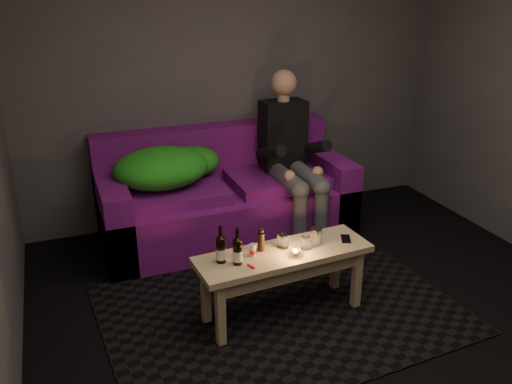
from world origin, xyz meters
The scene contains 17 objects.
floor centered at (0.00, 0.00, 0.00)m, with size 4.50×4.50×0.00m, color black.
room centered at (0.00, 0.47, 1.64)m, with size 4.50×4.50×4.50m.
rug centered at (-0.31, 0.51, 0.01)m, with size 2.39×1.74×0.01m, color black.
sofa centered at (-0.29, 1.82, 0.34)m, with size 2.17×0.98×0.93m.
green_blanket centered at (-0.79, 1.81, 0.70)m, with size 0.96×0.65×0.33m.
person centered at (0.28, 1.65, 0.75)m, with size 0.39×0.90×1.45m.
coffee_table centered at (-0.31, 0.46, 0.40)m, with size 1.22×0.46×0.49m.
beer_bottle_a centered at (-0.74, 0.48, 0.58)m, with size 0.06×0.06×0.25m.
beer_bottle_b centered at (-0.65, 0.42, 0.58)m, with size 0.06×0.06×0.25m.
salt_shaker centered at (-0.52, 0.48, 0.53)m, with size 0.04×0.04×0.09m, color silver.
pepper_mill centered at (-0.44, 0.53, 0.55)m, with size 0.05×0.05×0.13m, color black.
tumbler_back centered at (-0.29, 0.52, 0.54)m, with size 0.08×0.08×0.10m, color white.
tealight centered at (-0.26, 0.39, 0.51)m, with size 0.06×0.06×0.04m.
tumbler_front centered at (-0.15, 0.45, 0.53)m, with size 0.07×0.07×0.09m, color white.
steel_cup centered at (-0.05, 0.50, 0.54)m, with size 0.08×0.08×0.11m, color #B0B2B7.
smartphone centered at (0.17, 0.47, 0.49)m, with size 0.06×0.13×0.01m, color black.
red_lighter centered at (-0.58, 0.35, 0.50)m, with size 0.02×0.06×0.01m, color red.
Camera 1 is at (-1.63, -2.45, 2.20)m, focal length 38.00 mm.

